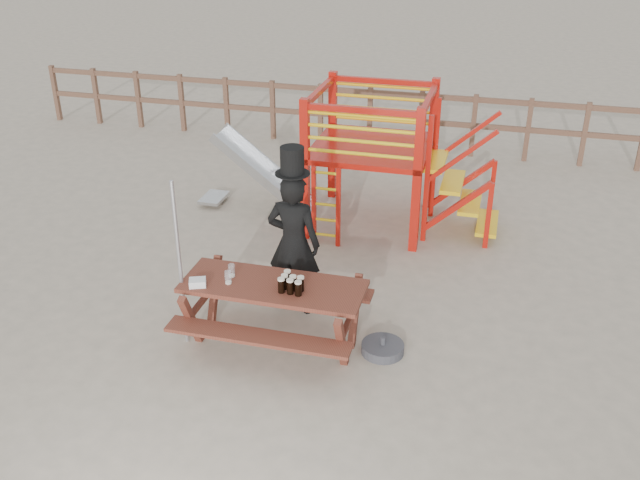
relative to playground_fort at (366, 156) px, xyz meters
The scene contains 10 objects.
ground 3.74m from the playground_fort, 91.99° to the right, with size 60.00×60.00×0.00m, color #B5A38D.
back_fence 3.44m from the playground_fort, 92.08° to the left, with size 15.09×0.09×1.20m.
playground_fort is the anchor object (origin of this frame).
picnic_table 3.56m from the playground_fort, 95.01° to the right, with size 2.02×1.39×0.78m.
man_with_hat 2.73m from the playground_fort, 96.47° to the right, with size 0.67×0.46×2.10m.
metal_pole 3.94m from the playground_fort, 109.30° to the right, with size 0.04×0.04×1.98m, color #B2B2B7.
parasol_base 3.63m from the playground_fort, 74.72° to the right, with size 0.48×0.48×0.20m.
paper_bag 3.91m from the playground_fort, 106.24° to the right, with size 0.18×0.14×0.08m, color white.
stout_pints 3.59m from the playground_fort, 91.24° to the right, with size 0.27×0.27×0.17m.
empty_glasses 3.63m from the playground_fort, 102.72° to the right, with size 0.10×0.23×0.15m.
Camera 1 is at (2.07, -6.31, 4.74)m, focal length 40.00 mm.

